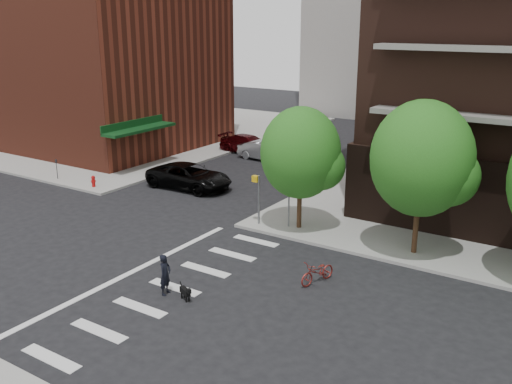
% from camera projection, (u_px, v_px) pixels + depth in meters
% --- Properties ---
extents(ground, '(120.00, 120.00, 0.00)m').
position_uv_depth(ground, '(122.00, 270.00, 24.55)').
color(ground, black).
rests_on(ground, ground).
extents(sidewalk_nw, '(31.00, 33.00, 0.15)m').
position_uv_depth(sidewalk_nw, '(119.00, 128.00, 56.16)').
color(sidewalk_nw, gray).
rests_on(sidewalk_nw, ground).
extents(crosswalk, '(3.85, 13.00, 0.01)m').
position_uv_depth(crosswalk, '(160.00, 283.00, 23.40)').
color(crosswalk, silver).
rests_on(crosswalk, ground).
extents(midrise_nw, '(21.40, 15.50, 20.00)m').
position_uv_depth(midrise_nw, '(84.00, 22.00, 47.51)').
color(midrise_nw, maroon).
rests_on(midrise_nw, sidewalk_nw).
extents(tree_a, '(4.00, 4.00, 5.90)m').
position_uv_depth(tree_a, '(301.00, 153.00, 28.10)').
color(tree_a, '#301E11').
rests_on(tree_a, sidewalk_ne).
extents(tree_b, '(4.50, 4.50, 6.65)m').
position_uv_depth(tree_b, '(422.00, 159.00, 24.82)').
color(tree_b, '#301E11').
rests_on(tree_b, sidewalk_ne).
extents(pedestrian_signal, '(2.18, 0.67, 2.60)m').
position_uv_depth(pedestrian_signal, '(265.00, 193.00, 29.15)').
color(pedestrian_signal, slate).
rests_on(pedestrian_signal, sidewalk_ne).
extents(fire_hydrant, '(0.24, 0.24, 0.73)m').
position_uv_depth(fire_hydrant, '(93.00, 181.00, 36.13)').
color(fire_hydrant, '#A50C0C').
rests_on(fire_hydrant, sidewalk_nw).
extents(parking_meter, '(0.10, 0.08, 1.32)m').
position_uv_depth(parking_meter, '(57.00, 167.00, 37.84)').
color(parking_meter, black).
rests_on(parking_meter, sidewalk_nw).
extents(parked_car_black, '(2.74, 5.73, 1.58)m').
position_uv_depth(parked_car_black, '(189.00, 176.00, 36.23)').
color(parked_car_black, black).
rests_on(parked_car_black, ground).
extents(parked_car_maroon, '(2.13, 5.03, 1.45)m').
position_uv_depth(parked_car_maroon, '(249.00, 144.00, 45.81)').
color(parked_car_maroon, '#3D0609').
rests_on(parked_car_maroon, ground).
extents(parked_car_silver, '(1.94, 4.50, 1.44)m').
position_uv_depth(parked_car_silver, '(265.00, 151.00, 43.48)').
color(parked_car_silver, '#919498').
rests_on(parked_car_silver, ground).
extents(scooter, '(1.13, 1.93, 0.96)m').
position_uv_depth(scooter, '(318.00, 272.00, 23.25)').
color(scooter, maroon).
rests_on(scooter, ground).
extents(dog_walker, '(0.67, 0.51, 1.66)m').
position_uv_depth(dog_walker, '(165.00, 275.00, 22.22)').
color(dog_walker, black).
rests_on(dog_walker, ground).
extents(dog, '(0.70, 0.42, 0.59)m').
position_uv_depth(dog, '(186.00, 292.00, 21.83)').
color(dog, black).
rests_on(dog, ground).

